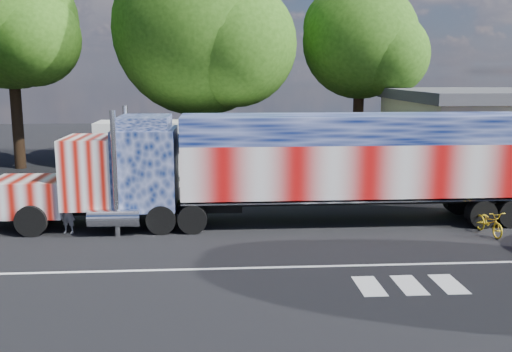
{
  "coord_description": "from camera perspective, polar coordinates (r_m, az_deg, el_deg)",
  "views": [
    {
      "loc": [
        -1.62,
        -20.41,
        6.21
      ],
      "look_at": [
        0.0,
        3.0,
        1.9
      ],
      "focal_mm": 40.0,
      "sensor_mm": 36.0,
      "label": 1
    }
  ],
  "objects": [
    {
      "name": "ground",
      "position": [
        21.39,
        0.56,
        -6.47
      ],
      "size": [
        100.0,
        100.0,
        0.0
      ],
      "primitive_type": "plane",
      "color": "black"
    },
    {
      "name": "tree_ne_a",
      "position": [
        38.94,
        10.61,
        13.1
      ],
      "size": [
        8.0,
        7.62,
        12.02
      ],
      "color": "black",
      "rests_on": "ground"
    },
    {
      "name": "tree_n_mid",
      "position": [
        37.77,
        -5.42,
        14.31
      ],
      "size": [
        11.61,
        11.05,
        14.39
      ],
      "color": "black",
      "rests_on": "ground"
    },
    {
      "name": "woman",
      "position": [
        23.29,
        -18.3,
        -3.45
      ],
      "size": [
        0.7,
        0.55,
        1.68
      ],
      "primitive_type": "imported",
      "rotation": [
        0.0,
        0.0,
        -0.28
      ],
      "color": "slate",
      "rests_on": "ground"
    },
    {
      "name": "tree_nw_a",
      "position": [
        39.78,
        -23.22,
        13.89
      ],
      "size": [
        8.77,
        8.35,
        13.43
      ],
      "color": "black",
      "rests_on": "ground"
    },
    {
      "name": "lane_markings",
      "position": [
        18.06,
        7.01,
        -9.76
      ],
      "size": [
        30.0,
        2.67,
        0.01
      ],
      "color": "silver",
      "rests_on": "ground"
    },
    {
      "name": "bicycle",
      "position": [
        23.8,
        22.29,
        -4.3
      ],
      "size": [
        0.8,
        1.9,
        0.97
      ],
      "primitive_type": "imported",
      "rotation": [
        0.0,
        0.0,
        0.09
      ],
      "color": "gold",
      "rests_on": "ground"
    },
    {
      "name": "semi_truck",
      "position": [
        23.32,
        3.76,
        1.17
      ],
      "size": [
        22.57,
        3.56,
        4.81
      ],
      "color": "black",
      "rests_on": "ground"
    },
    {
      "name": "coach_bus",
      "position": [
        32.24,
        -5.03,
        2.52
      ],
      "size": [
        11.98,
        2.79,
        3.49
      ],
      "color": "white",
      "rests_on": "ground"
    }
  ]
}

